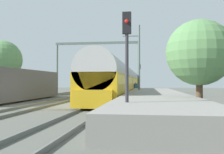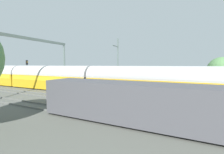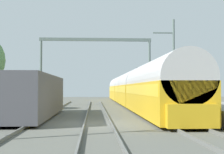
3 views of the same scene
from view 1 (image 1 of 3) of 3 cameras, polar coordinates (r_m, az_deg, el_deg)
name	(u,v)px [view 1 (image 1 of 3)]	position (r m, az deg, el deg)	size (l,w,h in m)	color
ground	(47,105)	(20.03, -14.36, -6.05)	(120.00, 120.00, 0.00)	#54564F
track_west	(47,104)	(20.02, -14.36, -5.82)	(1.52, 60.00, 0.16)	#5B5D59
track_east	(103,104)	(18.84, -2.08, -6.16)	(1.52, 60.00, 0.16)	#5B5D59
platform	(155,98)	(20.54, 9.48, -4.69)	(4.40, 28.00, 0.90)	gray
passenger_train	(126,80)	(39.60, 3.09, -0.78)	(2.93, 49.20, 3.82)	gold
freight_car	(20,85)	(25.43, -19.90, -1.65)	(2.80, 13.00, 2.70)	#47474C
person_crossing	(136,87)	(35.62, 5.31, -2.25)	(0.46, 0.38, 1.73)	#303030
railway_signal_near	(127,52)	(10.55, 3.34, 5.67)	(0.36, 0.30, 4.61)	#2D2D33
railway_signal_far	(140,74)	(47.98, 6.19, 0.67)	(0.36, 0.30, 5.05)	#2D2D33
catenary_gantry	(97,56)	(39.06, -3.39, 4.66)	(13.00, 0.28, 7.86)	#53635F
catenary_pole_east_mid	(139,60)	(28.20, 5.99, 3.80)	(1.90, 0.20, 8.00)	#53635F
tree_west_background	(2,60)	(35.65, -23.28, 3.53)	(4.97, 4.97, 7.07)	#4C3826
tree_east_background	(199,53)	(14.92, 18.89, 5.13)	(3.64, 3.64, 5.18)	#4C3826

